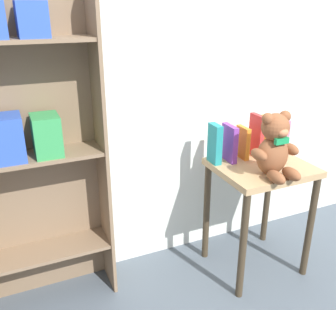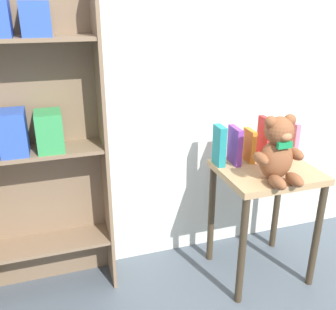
{
  "view_description": "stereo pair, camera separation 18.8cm",
  "coord_description": "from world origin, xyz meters",
  "px_view_note": "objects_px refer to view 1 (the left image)",
  "views": [
    {
      "loc": [
        -1.09,
        -0.66,
        1.51
      ],
      "look_at": [
        -0.39,
        0.93,
        0.81
      ],
      "focal_mm": 40.0,
      "sensor_mm": 36.0,
      "label": 1
    },
    {
      "loc": [
        -0.92,
        -0.73,
        1.51
      ],
      "look_at": [
        -0.39,
        0.93,
        0.81
      ],
      "focal_mm": 40.0,
      "sensor_mm": 36.0,
      "label": 2
    }
  ],
  "objects_px": {
    "book_standing_red": "(256,135)",
    "book_standing_pink": "(280,134)",
    "book_standing_teal": "(215,144)",
    "book_standing_orange": "(243,143)",
    "book_standing_yellow": "(267,135)",
    "bookshelf_side": "(27,136)",
    "teddy_bear": "(275,147)",
    "book_standing_purple": "(229,143)",
    "display_table": "(260,185)"
  },
  "relations": [
    {
      "from": "book_standing_red",
      "to": "book_standing_pink",
      "type": "xyz_separation_m",
      "value": [
        0.18,
        0.01,
        -0.02
      ]
    },
    {
      "from": "book_standing_teal",
      "to": "book_standing_pink",
      "type": "height_order",
      "value": "book_standing_teal"
    },
    {
      "from": "book_standing_orange",
      "to": "book_standing_yellow",
      "type": "relative_size",
      "value": 0.85
    },
    {
      "from": "bookshelf_side",
      "to": "book_standing_pink",
      "type": "distance_m",
      "value": 1.44
    },
    {
      "from": "book_standing_red",
      "to": "teddy_bear",
      "type": "bearing_deg",
      "value": -107.02
    },
    {
      "from": "bookshelf_side",
      "to": "book_standing_purple",
      "type": "height_order",
      "value": "bookshelf_side"
    },
    {
      "from": "bookshelf_side",
      "to": "teddy_bear",
      "type": "height_order",
      "value": "bookshelf_side"
    },
    {
      "from": "teddy_bear",
      "to": "book_standing_teal",
      "type": "xyz_separation_m",
      "value": [
        -0.2,
        0.27,
        -0.04
      ]
    },
    {
      "from": "book_standing_red",
      "to": "book_standing_yellow",
      "type": "bearing_deg",
      "value": 12.44
    },
    {
      "from": "book_standing_teal",
      "to": "book_standing_red",
      "type": "height_order",
      "value": "book_standing_red"
    },
    {
      "from": "display_table",
      "to": "book_standing_orange",
      "type": "xyz_separation_m",
      "value": [
        -0.05,
        0.13,
        0.22
      ]
    },
    {
      "from": "book_standing_red",
      "to": "book_standing_pink",
      "type": "relative_size",
      "value": 1.22
    },
    {
      "from": "display_table",
      "to": "book_standing_purple",
      "type": "bearing_deg",
      "value": 136.51
    },
    {
      "from": "display_table",
      "to": "book_standing_pink",
      "type": "relative_size",
      "value": 3.33
    },
    {
      "from": "book_standing_pink",
      "to": "book_standing_red",
      "type": "bearing_deg",
      "value": -176.43
    },
    {
      "from": "book_standing_yellow",
      "to": "book_standing_purple",
      "type": "bearing_deg",
      "value": -172.7
    },
    {
      "from": "teddy_bear",
      "to": "book_standing_teal",
      "type": "bearing_deg",
      "value": 126.41
    },
    {
      "from": "book_standing_orange",
      "to": "book_standing_red",
      "type": "relative_size",
      "value": 0.75
    },
    {
      "from": "display_table",
      "to": "book_standing_yellow",
      "type": "height_order",
      "value": "book_standing_yellow"
    },
    {
      "from": "book_standing_teal",
      "to": "book_standing_yellow",
      "type": "bearing_deg",
      "value": 3.76
    },
    {
      "from": "bookshelf_side",
      "to": "book_standing_yellow",
      "type": "relative_size",
      "value": 7.63
    },
    {
      "from": "book_standing_pink",
      "to": "book_standing_orange",
      "type": "bearing_deg",
      "value": -177.57
    },
    {
      "from": "book_standing_teal",
      "to": "book_standing_purple",
      "type": "distance_m",
      "value": 0.09
    },
    {
      "from": "book_standing_teal",
      "to": "book_standing_yellow",
      "type": "distance_m",
      "value": 0.37
    },
    {
      "from": "book_standing_red",
      "to": "book_standing_pink",
      "type": "height_order",
      "value": "book_standing_red"
    },
    {
      "from": "book_standing_purple",
      "to": "bookshelf_side",
      "type": "bearing_deg",
      "value": 175.8
    },
    {
      "from": "teddy_bear",
      "to": "book_standing_pink",
      "type": "relative_size",
      "value": 1.65
    },
    {
      "from": "book_standing_teal",
      "to": "book_standing_orange",
      "type": "distance_m",
      "value": 0.19
    },
    {
      "from": "book_standing_pink",
      "to": "book_standing_purple",
      "type": "bearing_deg",
      "value": -178.05
    },
    {
      "from": "book_standing_purple",
      "to": "book_standing_red",
      "type": "distance_m",
      "value": 0.19
    },
    {
      "from": "teddy_bear",
      "to": "book_standing_purple",
      "type": "bearing_deg",
      "value": 111.79
    },
    {
      "from": "bookshelf_side",
      "to": "book_standing_orange",
      "type": "xyz_separation_m",
      "value": [
        1.15,
        -0.13,
        -0.16
      ]
    },
    {
      "from": "display_table",
      "to": "book_standing_purple",
      "type": "height_order",
      "value": "book_standing_purple"
    },
    {
      "from": "bookshelf_side",
      "to": "teddy_bear",
      "type": "distance_m",
      "value": 1.22
    },
    {
      "from": "book_standing_purple",
      "to": "book_standing_pink",
      "type": "distance_m",
      "value": 0.37
    },
    {
      "from": "teddy_bear",
      "to": "book_standing_orange",
      "type": "height_order",
      "value": "teddy_bear"
    },
    {
      "from": "bookshelf_side",
      "to": "book_standing_teal",
      "type": "distance_m",
      "value": 0.98
    },
    {
      "from": "book_standing_orange",
      "to": "book_standing_red",
      "type": "xyz_separation_m",
      "value": [
        0.09,
        0.0,
        0.03
      ]
    },
    {
      "from": "book_standing_orange",
      "to": "teddy_bear",
      "type": "bearing_deg",
      "value": -86.5
    },
    {
      "from": "book_standing_purple",
      "to": "book_standing_yellow",
      "type": "height_order",
      "value": "book_standing_yellow"
    },
    {
      "from": "book_standing_teal",
      "to": "book_standing_pink",
      "type": "relative_size",
      "value": 1.1
    },
    {
      "from": "book_standing_yellow",
      "to": "book_standing_pink",
      "type": "xyz_separation_m",
      "value": [
        0.09,
        -0.01,
        -0.01
      ]
    },
    {
      "from": "teddy_bear",
      "to": "book_standing_orange",
      "type": "xyz_separation_m",
      "value": [
        -0.01,
        0.26,
        -0.06
      ]
    },
    {
      "from": "teddy_bear",
      "to": "book_standing_yellow",
      "type": "bearing_deg",
      "value": 58.52
    },
    {
      "from": "book_standing_orange",
      "to": "book_standing_teal",
      "type": "bearing_deg",
      "value": 179.59
    },
    {
      "from": "book_standing_orange",
      "to": "book_standing_pink",
      "type": "xyz_separation_m",
      "value": [
        0.28,
        0.01,
        0.01
      ]
    },
    {
      "from": "teddy_bear",
      "to": "book_standing_purple",
      "type": "height_order",
      "value": "teddy_bear"
    },
    {
      "from": "book_standing_purple",
      "to": "book_standing_orange",
      "type": "xyz_separation_m",
      "value": [
        0.09,
        0.0,
        -0.01
      ]
    },
    {
      "from": "display_table",
      "to": "book_standing_teal",
      "type": "height_order",
      "value": "book_standing_teal"
    },
    {
      "from": "display_table",
      "to": "book_standing_pink",
      "type": "bearing_deg",
      "value": 32.67
    }
  ]
}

